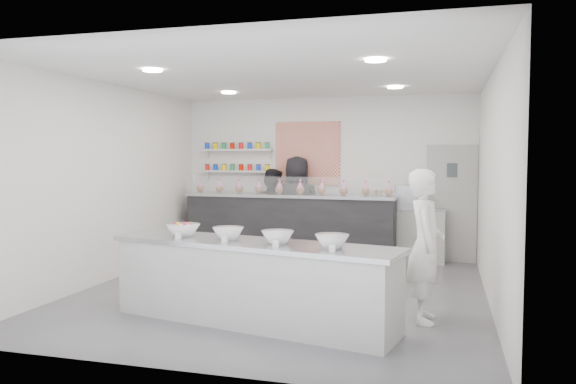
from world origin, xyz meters
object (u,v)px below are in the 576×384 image
Objects in this scene: prep_counter at (253,282)px; espresso_ledge at (408,235)px; back_bar at (290,227)px; staff_left at (272,212)px; staff_right at (297,207)px; espresso_machine at (409,197)px; woman_prep at (425,246)px.

espresso_ledge is (1.46, 4.25, 0.02)m from prep_counter.
back_bar is at bearing -171.22° from espresso_ledge.
staff_right reaches higher than staff_left.
prep_counter is 4.24m from staff_right.
woman_prep is at bearing -83.76° from espresso_machine.
staff_right is (-2.06, -0.08, -0.21)m from espresso_machine.
staff_left reaches higher than espresso_machine.
back_bar is at bearing 160.62° from staff_left.
espresso_ledge is 3.70m from woman_prep.
staff_right reaches higher than espresso_ledge.
woman_prep reaches higher than back_bar.
espresso_machine is 0.30× the size of staff_left.
espresso_machine is 3.69m from woman_prep.
woman_prep is (0.40, -3.65, -0.29)m from espresso_machine.
woman_prep is (2.53, -3.33, 0.27)m from back_bar.
staff_left is 0.87× the size of staff_right.
prep_counter is 2.07× the size of staff_left.
prep_counter is at bearing 115.27° from staff_left.
woman_prep reaches higher than prep_counter.
espresso_ledge is at bearing 180.00° from espresso_machine.
staff_right reaches higher than prep_counter.
prep_counter is 4.56m from espresso_machine.
espresso_ledge is 2.56m from staff_left.
staff_left is at bearing 116.01° from prep_counter.
woman_prep is at bearing -50.99° from back_bar.
espresso_machine reaches higher than prep_counter.
staff_left reaches higher than back_bar.
espresso_ledge reaches higher than prep_counter.
back_bar is (-0.64, 3.93, 0.13)m from prep_counter.
staff_right is at bearing -177.87° from espresso_ledge.
espresso_machine is at bearing 10.45° from back_bar.
staff_left is at bearing 151.52° from back_bar.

